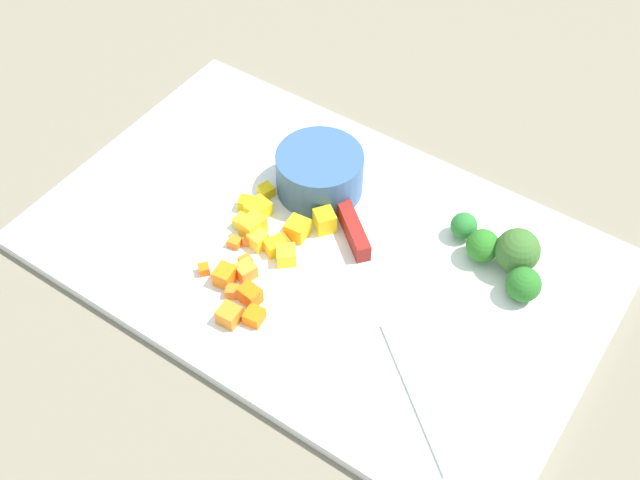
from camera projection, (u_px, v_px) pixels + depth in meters
The scene contains 30 objects.
ground_plane at pixel (320, 254), 0.79m from camera, with size 4.00×4.00×0.00m, color #726A5A.
cutting_board at pixel (320, 250), 0.79m from camera, with size 0.56×0.35×0.01m, color white.
prep_bowl at pixel (320, 172), 0.82m from camera, with size 0.09×0.09×0.05m, color #325585.
chef_knife at pixel (372, 276), 0.75m from camera, with size 0.24×0.20×0.02m.
carrot_dice_0 at pixel (204, 269), 0.76m from camera, with size 0.01×0.01×0.01m, color orange.
carrot_dice_1 at pixel (232, 291), 0.74m from camera, with size 0.01×0.01×0.01m, color orange.
carrot_dice_2 at pixel (246, 271), 0.76m from camera, with size 0.02×0.02×0.01m, color orange.
carrot_dice_3 at pixel (258, 318), 0.72m from camera, with size 0.02×0.02×0.01m, color orange.
carrot_dice_4 at pixel (251, 240), 0.78m from camera, with size 0.01×0.01×0.01m, color orange.
carrot_dice_5 at pixel (229, 315), 0.72m from camera, with size 0.02×0.02×0.02m, color orange.
carrot_dice_6 at pixel (280, 243), 0.78m from camera, with size 0.02×0.01×0.01m, color orange.
carrot_dice_7 at pixel (235, 242), 0.78m from camera, with size 0.01×0.01×0.01m, color orange.
carrot_dice_8 at pixel (225, 276), 0.75m from camera, with size 0.02×0.02×0.02m, color orange.
carrot_dice_9 at pixel (246, 262), 0.77m from camera, with size 0.01×0.01×0.01m, color orange.
carrot_dice_10 at pixel (269, 245), 0.78m from camera, with size 0.01×0.01×0.01m, color orange.
carrot_dice_11 at pixel (250, 295), 0.74m from camera, with size 0.02×0.02×0.02m, color orange.
pepper_dice_0 at pixel (253, 226), 0.79m from camera, with size 0.02×0.02×0.02m, color yellow.
pepper_dice_1 at pixel (275, 246), 0.78m from camera, with size 0.02×0.02×0.01m, color yellow.
pepper_dice_2 at pixel (286, 255), 0.77m from camera, with size 0.02×0.02×0.02m, color yellow.
pepper_dice_3 at pixel (296, 230), 0.79m from camera, with size 0.02×0.02×0.02m, color yellow.
pepper_dice_4 at pixel (242, 222), 0.80m from camera, with size 0.01×0.01×0.01m, color yellow.
pepper_dice_5 at pixel (258, 209), 0.81m from camera, with size 0.02×0.02×0.02m, color yellow.
pepper_dice_6 at pixel (248, 202), 0.82m from camera, with size 0.01×0.01×0.01m, color yellow.
pepper_dice_7 at pixel (325, 221), 0.79m from camera, with size 0.02×0.02×0.02m, color yellow.
pepper_dice_8 at pixel (266, 191), 0.83m from camera, with size 0.01×0.01×0.01m, color yellow.
pepper_dice_9 at pixel (258, 240), 0.78m from camera, with size 0.02×0.02×0.02m, color yellow.
broccoli_floret_0 at pixel (464, 226), 0.78m from camera, with size 0.03×0.03×0.03m.
broccoli_floret_1 at pixel (518, 251), 0.75m from camera, with size 0.04×0.04×0.05m.
broccoli_floret_2 at pixel (523, 285), 0.73m from camera, with size 0.03×0.03×0.03m.
broccoli_floret_3 at pixel (483, 246), 0.76m from camera, with size 0.03×0.03×0.03m.
Camera 1 is at (-0.28, 0.42, 0.61)m, focal length 44.64 mm.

